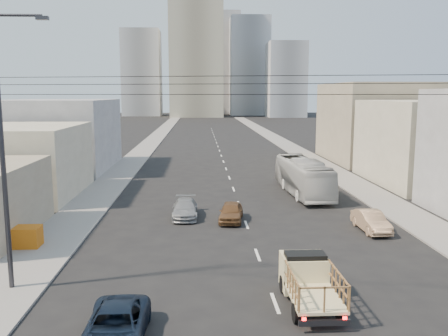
{
  "coord_description": "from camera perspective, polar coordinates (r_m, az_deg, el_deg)",
  "views": [
    {
      "loc": [
        -3.11,
        -16.49,
        8.61
      ],
      "look_at": [
        -1.39,
        16.22,
        3.5
      ],
      "focal_mm": 38.0,
      "sensor_mm": 36.0,
      "label": 1
    }
  ],
  "objects": [
    {
      "name": "midrise_back",
      "position": [
        217.09,
        -0.61,
        12.4
      ],
      "size": [
        18.0,
        18.0,
        44.0
      ],
      "primitive_type": "cube",
      "color": "gray",
      "rests_on": "ground"
    },
    {
      "name": "bldg_left_far",
      "position": [
        58.04,
        -19.45,
        3.8
      ],
      "size": [
        12.0,
        16.0,
        8.0
      ],
      "primitive_type": "cube",
      "color": "gray",
      "rests_on": "ground"
    },
    {
      "name": "high_rise_tower",
      "position": [
        187.72,
        -3.38,
        15.39
      ],
      "size": [
        20.0,
        20.0,
        60.0
      ],
      "primitive_type": "cube",
      "color": "gray",
      "rests_on": "ground"
    },
    {
      "name": "bldg_left_mid",
      "position": [
        43.86,
        -24.23,
        0.73
      ],
      "size": [
        11.0,
        12.0,
        6.0
      ],
      "primitive_type": "cube",
      "color": "#ADA58B",
      "rests_on": "ground"
    },
    {
      "name": "bldg_right_mid",
      "position": [
        50.12,
        23.85,
        2.83
      ],
      "size": [
        11.0,
        14.0,
        8.0
      ],
      "primitive_type": "cube",
      "color": "#ADA58B",
      "rests_on": "ground"
    },
    {
      "name": "streetlamp_left",
      "position": [
        22.21,
        -24.92,
        2.43
      ],
      "size": [
        2.36,
        0.25,
        12.0
      ],
      "color": "#2D2D33",
      "rests_on": "ground"
    },
    {
      "name": "sidewalk_right",
      "position": [
        88.17,
        6.72,
        3.24
      ],
      "size": [
        3.5,
        180.0,
        0.12
      ],
      "primitive_type": "cube",
      "color": "gray",
      "rests_on": "ground"
    },
    {
      "name": "lane_dashes",
      "position": [
        70.09,
        -0.44,
        1.81
      ],
      "size": [
        0.15,
        104.0,
        0.01
      ],
      "color": "silver",
      "rests_on": "ground"
    },
    {
      "name": "flatbed_pickup",
      "position": [
        20.33,
        10.24,
        -12.97
      ],
      "size": [
        1.95,
        4.41,
        1.9
      ],
      "color": "beige",
      "rests_on": "ground"
    },
    {
      "name": "city_bus",
      "position": [
        41.66,
        9.49,
        -1.03
      ],
      "size": [
        3.09,
        11.18,
        3.08
      ],
      "primitive_type": "imported",
      "rotation": [
        0.0,
        0.0,
        0.05
      ],
      "color": "beige",
      "rests_on": "ground"
    },
    {
      "name": "sedan_brown",
      "position": [
        32.56,
        0.86,
        -5.3
      ],
      "size": [
        2.02,
        3.95,
        1.29
      ],
      "primitive_type": "imported",
      "rotation": [
        0.0,
        0.0,
        -0.14
      ],
      "color": "brown",
      "rests_on": "ground"
    },
    {
      "name": "midrise_ne",
      "position": [
        202.91,
        3.04,
        12.07
      ],
      "size": [
        16.0,
        16.0,
        40.0
      ],
      "primitive_type": "cube",
      "color": "gray",
      "rests_on": "ground"
    },
    {
      "name": "crate_stack",
      "position": [
        29.14,
        -22.94,
        -7.62
      ],
      "size": [
        1.8,
        1.2,
        1.14
      ],
      "color": "#BB5F11",
      "rests_on": "sidewalk_left"
    },
    {
      "name": "sidewalk_left",
      "position": [
        87.34,
        -8.68,
        3.14
      ],
      "size": [
        3.5,
        180.0,
        0.12
      ],
      "primitive_type": "cube",
      "color": "gray",
      "rests_on": "ground"
    },
    {
      "name": "midrise_east",
      "position": [
        184.56,
        7.45,
        10.46
      ],
      "size": [
        14.0,
        14.0,
        28.0
      ],
      "primitive_type": "cube",
      "color": "gray",
      "rests_on": "ground"
    },
    {
      "name": "sedan_tan",
      "position": [
        31.65,
        17.27,
        -6.12
      ],
      "size": [
        1.48,
        3.94,
        1.28
      ],
      "primitive_type": "imported",
      "rotation": [
        0.0,
        0.0,
        0.03
      ],
      "color": "#A47F5F",
      "rests_on": "ground"
    },
    {
      "name": "bldg_right_far",
      "position": [
        64.85,
        17.95,
        5.24
      ],
      "size": [
        12.0,
        16.0,
        10.0
      ],
      "primitive_type": "cube",
      "color": "gray",
      "rests_on": "ground"
    },
    {
      "name": "midrise_nw",
      "position": [
        198.0,
        -9.83,
        11.16
      ],
      "size": [
        15.0,
        15.0,
        34.0
      ],
      "primitive_type": "cube",
      "color": "gray",
      "rests_on": "ground"
    },
    {
      "name": "overhead_wires",
      "position": [
        18.26,
        6.89,
        9.93
      ],
      "size": [
        23.01,
        5.02,
        0.72
      ],
      "color": "black",
      "rests_on": "ground"
    },
    {
      "name": "ground",
      "position": [
        18.86,
        7.18,
        -18.37
      ],
      "size": [
        420.0,
        420.0,
        0.0
      ],
      "primitive_type": "plane",
      "color": "black",
      "rests_on": "ground"
    },
    {
      "name": "sedan_grey",
      "position": [
        33.66,
        -4.7,
        -4.9
      ],
      "size": [
        1.75,
        4.28,
        1.24
      ],
      "primitive_type": "imported",
      "rotation": [
        0.0,
        0.0,
        0.0
      ],
      "color": "gray",
      "rests_on": "ground"
    },
    {
      "name": "navy_pickup",
      "position": [
        17.71,
        -12.95,
        -18.14
      ],
      "size": [
        2.1,
        4.55,
        1.26
      ],
      "primitive_type": "imported",
      "rotation": [
        0.0,
        0.0,
        -0.0
      ],
      "color": "black",
      "rests_on": "ground"
    }
  ]
}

